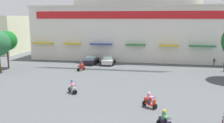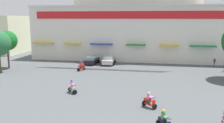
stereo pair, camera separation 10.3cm
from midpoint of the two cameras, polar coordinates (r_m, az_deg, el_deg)
name	(u,v)px [view 2 (the right image)]	position (r m, az deg, el deg)	size (l,w,h in m)	color
ground_plane	(122,89)	(28.27, 2.47, -6.59)	(128.00, 128.00, 0.00)	#515659
colonial_building	(138,15)	(49.52, 6.14, 10.98)	(41.13, 15.37, 20.86)	silver
plaza_tree_0	(7,41)	(42.40, -23.61, 4.54)	(3.23, 3.31, 6.18)	brown
parked_car_0	(92,60)	(43.25, -4.70, 0.33)	(2.38, 4.00, 1.40)	black
parked_car_1	(109,60)	(42.87, -0.76, 0.34)	(2.57, 4.40, 1.49)	beige
scooter_rider_0	(81,66)	(38.08, -7.28, -1.18)	(1.06, 1.46, 1.60)	black
scooter_rider_1	(72,88)	(27.11, -9.31, -6.13)	(1.35, 1.45, 1.51)	black
scooter_rider_4	(149,101)	(22.82, 8.97, -9.26)	(1.42, 1.28, 1.51)	black
scooter_rider_5	(164,121)	(18.93, 12.39, -13.69)	(1.23, 1.50, 1.52)	black
pedestrian_1	(215,62)	(44.24, 23.23, -0.04)	(0.40, 0.40, 1.56)	#6F6259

